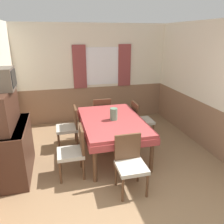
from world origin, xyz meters
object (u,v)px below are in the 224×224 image
at_px(chair_right_far, 140,119).
at_px(sideboard, 13,140).
at_px(vase, 114,114).
at_px(chair_left_far, 70,126).
at_px(dining_table, 112,124).
at_px(tv, 4,79).
at_px(chair_left_near, 74,150).
at_px(chair_head_window, 101,114).
at_px(chair_head_near, 130,162).

height_order(chair_right_far, sideboard, sideboard).
bearing_deg(vase, chair_left_far, 145.80).
bearing_deg(dining_table, tv, -173.20).
bearing_deg(chair_left_near, vase, -58.70).
bearing_deg(sideboard, chair_head_window, 37.22).
bearing_deg(vase, dining_table, 126.26).
xyz_separation_m(chair_head_near, sideboard, (-1.78, 0.86, 0.16)).
xyz_separation_m(sideboard, tv, (0.01, 0.03, 1.03)).
height_order(dining_table, tv, tv).
height_order(chair_head_near, vase, vase).
xyz_separation_m(chair_left_far, tv, (-0.97, -0.74, 1.19)).
height_order(dining_table, chair_head_window, chair_head_window).
relative_size(chair_head_near, chair_right_far, 1.00).
distance_m(chair_head_near, chair_right_far, 1.82).
bearing_deg(chair_right_far, vase, -54.34).
height_order(chair_head_window, tv, tv).
relative_size(dining_table, chair_head_window, 2.03).
height_order(chair_head_window, chair_left_near, same).
bearing_deg(vase, tv, -174.21).
height_order(chair_head_window, chair_left_far, same).
xyz_separation_m(chair_head_near, chair_left_far, (-0.80, 1.63, 0.00)).
xyz_separation_m(chair_head_window, chair_left_near, (-0.80, -1.63, 0.00)).
height_order(chair_left_near, vase, vase).
bearing_deg(chair_left_far, dining_table, -123.47).
bearing_deg(dining_table, vase, -53.74).
xyz_separation_m(chair_left_near, chair_left_far, (0.00, 1.06, 0.00)).
distance_m(dining_table, tv, 2.05).
xyz_separation_m(chair_right_far, chair_left_far, (-1.60, 0.00, 0.00)).
bearing_deg(chair_head_near, sideboard, -25.90).
xyz_separation_m(chair_left_near, chair_head_near, (0.80, -0.58, 0.00)).
bearing_deg(dining_table, chair_head_window, 90.00).
bearing_deg(vase, chair_head_near, -91.15).
bearing_deg(chair_head_window, tv, -143.33).
relative_size(chair_right_far, chair_left_far, 1.00).
height_order(sideboard, tv, tv).
height_order(chair_head_window, vase, vase).
bearing_deg(dining_table, chair_left_near, -146.53).
height_order(chair_head_near, chair_right_far, same).
bearing_deg(chair_left_near, chair_head_window, -26.04).
relative_size(chair_left_near, tv, 2.06).
height_order(dining_table, sideboard, sideboard).
distance_m(dining_table, chair_right_far, 0.97).
relative_size(chair_head_near, vase, 3.82).
distance_m(chair_head_near, tv, 2.32).
bearing_deg(tv, chair_right_far, 16.05).
bearing_deg(chair_right_far, chair_left_far, -90.00).
height_order(chair_right_far, vase, vase).
bearing_deg(tv, vase, 5.79).
distance_m(dining_table, chair_left_far, 0.97).
bearing_deg(chair_head_near, vase, -91.15).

